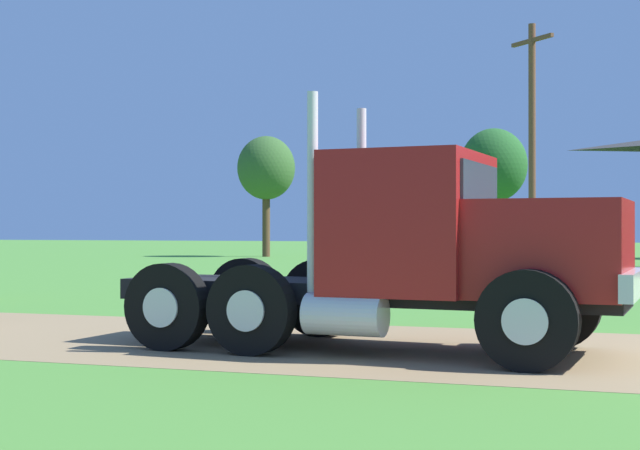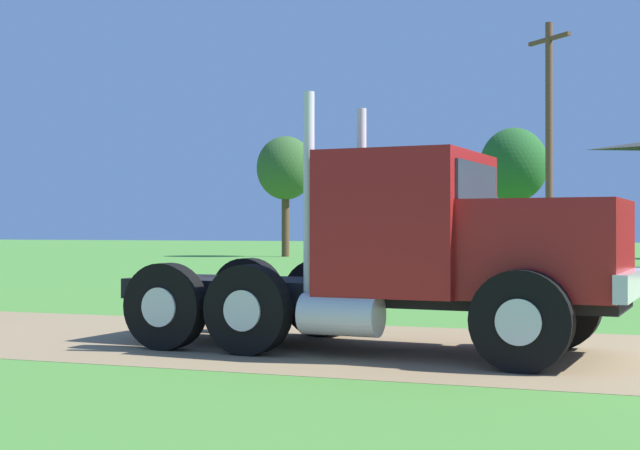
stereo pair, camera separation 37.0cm
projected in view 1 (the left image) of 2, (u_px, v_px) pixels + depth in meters
The scene contains 4 objects.
truck_foreground_white at pixel (425, 254), 12.05m from camera, with size 6.98×3.01×3.34m.
utility_pole_near at pixel (532, 141), 33.75m from camera, with size 1.66×1.65×9.07m.
tree_left at pixel (266, 169), 53.24m from camera, with size 3.32×3.32×6.93m.
tree_mid at pixel (494, 166), 52.64m from camera, with size 3.80×3.80×7.31m.
Camera 1 is at (-2.10, -12.22, 1.61)m, focal length 52.11 mm.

